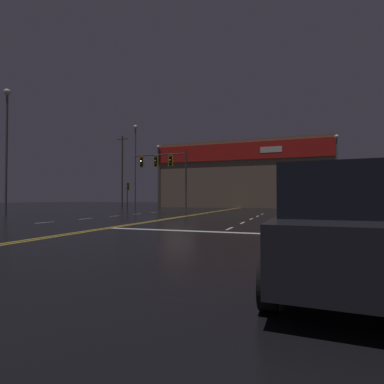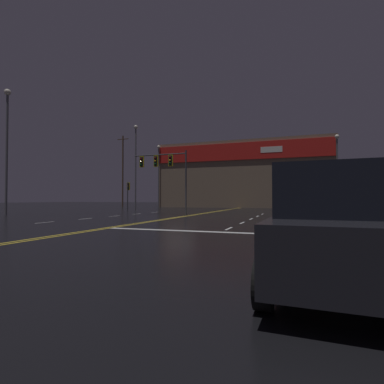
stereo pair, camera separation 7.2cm
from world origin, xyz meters
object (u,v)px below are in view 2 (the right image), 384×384
at_px(streetlight_near_left, 136,157).
at_px(streetlight_median_approach, 159,168).
at_px(traffic_signal_corner_northwest, 128,190).
at_px(streetlight_far_right, 7,136).
at_px(traffic_signal_median, 163,165).
at_px(parked_car, 334,226).
at_px(streetlight_far_left, 337,162).

xyz_separation_m(streetlight_near_left, streetlight_median_approach, (-0.71, 8.95, -0.72)).
bearing_deg(traffic_signal_corner_northwest, streetlight_far_right, -103.29).
xyz_separation_m(traffic_signal_median, streetlight_far_right, (-13.10, -4.15, 2.62)).
height_order(traffic_signal_median, traffic_signal_corner_northwest, traffic_signal_median).
bearing_deg(parked_car, streetlight_median_approach, 119.20).
relative_size(traffic_signal_corner_northwest, streetlight_far_left, 0.37).
bearing_deg(traffic_signal_median, streetlight_median_approach, 116.60).
height_order(traffic_signal_corner_northwest, streetlight_far_left, streetlight_far_left).
xyz_separation_m(traffic_signal_corner_northwest, streetlight_far_left, (25.45, 8.52, 3.55)).
bearing_deg(streetlight_median_approach, parked_car, -60.80).
bearing_deg(traffic_signal_corner_northwest, traffic_signal_median, -46.56).
xyz_separation_m(traffic_signal_median, streetlight_near_left, (-10.80, 14.04, 3.09)).
relative_size(streetlight_far_left, streetlight_far_right, 0.87).
bearing_deg(streetlight_median_approach, streetlight_far_left, -8.82).
relative_size(streetlight_far_right, parked_car, 2.54).
xyz_separation_m(streetlight_median_approach, streetlight_far_right, (-1.58, -27.14, 0.25)).
distance_m(traffic_signal_median, streetlight_median_approach, 25.82).
bearing_deg(streetlight_far_left, traffic_signal_median, -130.03).
bearing_deg(streetlight_far_left, streetlight_median_approach, 171.18).
bearing_deg(traffic_signal_corner_northwest, streetlight_median_approach, 98.11).
bearing_deg(traffic_signal_median, streetlight_far_left, 49.97).
bearing_deg(streetlight_far_left, streetlight_near_left, -169.92).
bearing_deg(streetlight_near_left, streetlight_far_right, -97.18).
bearing_deg(parked_car, streetlight_near_left, 124.70).
relative_size(streetlight_far_left, parked_car, 2.22).
height_order(streetlight_near_left, streetlight_far_left, streetlight_near_left).
bearing_deg(streetlight_near_left, traffic_signal_median, -52.41).
distance_m(streetlight_near_left, streetlight_median_approach, 9.01).
height_order(traffic_signal_corner_northwest, parked_car, traffic_signal_corner_northwest).
xyz_separation_m(streetlight_near_left, streetlight_far_left, (26.56, 4.72, -1.24)).
bearing_deg(traffic_signal_median, streetlight_far_right, -162.40).
bearing_deg(streetlight_median_approach, traffic_signal_corner_northwest, -81.89).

